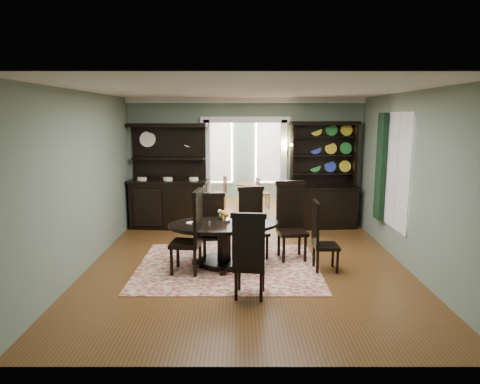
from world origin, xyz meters
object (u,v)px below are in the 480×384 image
object	(u,v)px
sideboard	(169,192)
dining_table	(224,236)
parlor_table	(249,192)
welsh_dresser	(323,190)

from	to	relation	value
sideboard	dining_table	bearing A→B (deg)	-57.01
dining_table	parlor_table	distance (m)	4.85
welsh_dresser	sideboard	bearing A→B (deg)	175.70
dining_table	sideboard	bearing A→B (deg)	108.26
dining_table	parlor_table	size ratio (longest dim) A/B	2.83
dining_table	welsh_dresser	world-z (taller)	welsh_dresser
sideboard	parlor_table	xyz separation A→B (m)	(1.92, 2.22, -0.40)
sideboard	parlor_table	distance (m)	2.96
dining_table	parlor_table	bearing A→B (deg)	73.92
dining_table	sideboard	size ratio (longest dim) A/B	0.87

